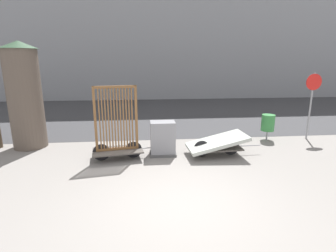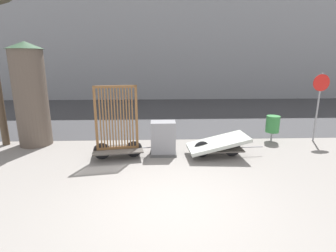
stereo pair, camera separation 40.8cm
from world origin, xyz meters
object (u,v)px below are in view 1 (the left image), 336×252
at_px(utility_cabinet, 163,140).
at_px(bike_cart_with_mattress, 217,143).
at_px(trash_bin, 268,123).
at_px(advertising_column, 25,95).
at_px(bike_cart_with_bedframe, 117,134).
at_px(sign_post, 312,96).

bearing_deg(utility_cabinet, bike_cart_with_mattress, -8.24).
height_order(bike_cart_with_mattress, trash_bin, trash_bin).
bearing_deg(advertising_column, bike_cart_with_bedframe, -25.33).
relative_size(bike_cart_with_bedframe, trash_bin, 2.33).
distance_m(bike_cart_with_mattress, trash_bin, 2.70).
xyz_separation_m(bike_cart_with_mattress, trash_bin, (2.27, 1.43, 0.24)).
distance_m(bike_cart_with_mattress, sign_post, 4.24).
bearing_deg(bike_cart_with_bedframe, sign_post, 2.87).
relative_size(sign_post, advertising_column, 0.71).
height_order(bike_cart_with_bedframe, bike_cart_with_mattress, bike_cart_with_bedframe).
distance_m(bike_cart_with_bedframe, trash_bin, 5.43).
bearing_deg(trash_bin, utility_cabinet, -162.97).
bearing_deg(advertising_column, utility_cabinet, -15.33).
bearing_deg(sign_post, advertising_column, 179.95).
xyz_separation_m(sign_post, advertising_column, (-9.78, 0.01, 0.15)).
xyz_separation_m(bike_cart_with_bedframe, sign_post, (6.77, 1.42, 0.83)).
bearing_deg(advertising_column, trash_bin, 0.00).
bearing_deg(sign_post, trash_bin, 179.68).
distance_m(bike_cart_with_mattress, advertising_column, 6.29).
height_order(bike_cart_with_mattress, utility_cabinet, utility_cabinet).
relative_size(bike_cart_with_bedframe, advertising_column, 0.64).
relative_size(trash_bin, sign_post, 0.39).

